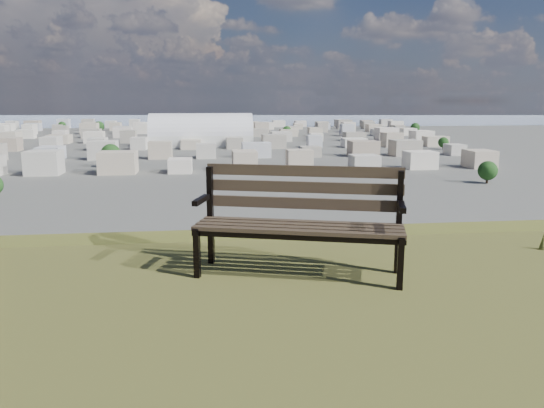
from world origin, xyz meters
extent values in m
cube|color=#3B2F22|center=(-0.50, 2.47, 25.47)|extent=(1.86, 0.65, 0.04)
cube|color=#3B2F22|center=(-0.46, 2.59, 25.47)|extent=(1.86, 0.65, 0.04)
cube|color=#3B2F22|center=(-0.42, 2.71, 25.47)|extent=(1.86, 0.65, 0.04)
cube|color=#3B2F22|center=(-0.38, 2.84, 25.47)|extent=(1.86, 0.65, 0.04)
cube|color=#3B2F22|center=(-0.36, 2.92, 25.64)|extent=(1.85, 0.60, 0.11)
cube|color=#3B2F22|center=(-0.35, 2.94, 25.79)|extent=(1.85, 0.60, 0.11)
cube|color=#3B2F22|center=(-0.34, 2.97, 25.95)|extent=(1.85, 0.60, 0.11)
cube|color=black|center=(-1.38, 2.72, 25.23)|extent=(0.07, 0.08, 0.47)
cube|color=black|center=(-1.25, 3.16, 25.49)|extent=(0.07, 0.08, 0.98)
cube|color=black|center=(-1.32, 2.92, 25.44)|extent=(0.21, 0.53, 0.05)
cube|color=black|center=(-1.33, 2.87, 25.70)|extent=(0.16, 0.38, 0.05)
cube|color=black|center=(0.37, 2.18, 25.23)|extent=(0.07, 0.08, 0.47)
cube|color=black|center=(0.51, 2.62, 25.49)|extent=(0.07, 0.08, 0.98)
cube|color=black|center=(0.44, 2.38, 25.44)|extent=(0.21, 0.53, 0.05)
cube|color=black|center=(0.42, 2.33, 25.70)|extent=(0.16, 0.38, 0.05)
cube|color=black|center=(-0.50, 2.46, 25.42)|extent=(1.85, 0.61, 0.04)
cube|color=black|center=(-0.38, 2.85, 25.42)|extent=(1.85, 0.61, 0.04)
cone|color=brown|center=(2.40, 3.20, 25.09)|extent=(0.08, 0.08, 0.18)
cube|color=silver|center=(-4.03, 318.90, 3.35)|extent=(60.58, 25.96, 6.71)
cylinder|color=white|center=(-4.03, 318.90, 6.71)|extent=(60.58, 25.96, 25.49)
cube|color=silver|center=(-60.00, 200.00, 3.50)|extent=(11.00, 11.00, 7.00)
cube|color=#A29A8B|center=(-36.00, 200.00, 3.50)|extent=(11.00, 11.00, 7.00)
cube|color=#BDAD97|center=(-12.00, 200.00, 3.50)|extent=(11.00, 11.00, 7.00)
cube|color=silver|center=(12.00, 200.00, 3.50)|extent=(11.00, 11.00, 7.00)
cube|color=beige|center=(36.00, 200.00, 3.50)|extent=(11.00, 11.00, 7.00)
cube|color=tan|center=(60.00, 200.00, 3.50)|extent=(11.00, 11.00, 7.00)
cube|color=silver|center=(84.00, 200.00, 3.50)|extent=(11.00, 11.00, 7.00)
cube|color=beige|center=(108.00, 200.00, 3.50)|extent=(11.00, 11.00, 7.00)
cube|color=#BDAD97|center=(-72.00, 250.00, 3.50)|extent=(11.00, 11.00, 7.00)
cube|color=silver|center=(-48.00, 250.00, 3.50)|extent=(11.00, 11.00, 7.00)
cube|color=beige|center=(-24.00, 250.00, 3.50)|extent=(11.00, 11.00, 7.00)
cube|color=tan|center=(0.00, 250.00, 3.50)|extent=(11.00, 11.00, 7.00)
cube|color=silver|center=(24.00, 250.00, 3.50)|extent=(11.00, 11.00, 7.00)
cube|color=beige|center=(48.00, 250.00, 3.50)|extent=(11.00, 11.00, 7.00)
cube|color=silver|center=(72.00, 250.00, 3.50)|extent=(11.00, 11.00, 7.00)
cube|color=#A29A8B|center=(96.00, 250.00, 3.50)|extent=(11.00, 11.00, 7.00)
cube|color=#BDAD97|center=(120.00, 250.00, 3.50)|extent=(11.00, 11.00, 7.00)
cube|color=beige|center=(-108.00, 300.00, 3.50)|extent=(11.00, 11.00, 7.00)
cube|color=tan|center=(-84.00, 300.00, 3.50)|extent=(11.00, 11.00, 7.00)
cube|color=silver|center=(-60.00, 300.00, 3.50)|extent=(11.00, 11.00, 7.00)
cube|color=beige|center=(-36.00, 300.00, 3.50)|extent=(11.00, 11.00, 7.00)
cube|color=silver|center=(-12.00, 300.00, 3.50)|extent=(11.00, 11.00, 7.00)
cube|color=#A29A8B|center=(12.00, 300.00, 3.50)|extent=(11.00, 11.00, 7.00)
cube|color=#BDAD97|center=(36.00, 300.00, 3.50)|extent=(11.00, 11.00, 7.00)
cube|color=silver|center=(60.00, 300.00, 3.50)|extent=(11.00, 11.00, 7.00)
cube|color=beige|center=(84.00, 300.00, 3.50)|extent=(11.00, 11.00, 7.00)
cube|color=tan|center=(108.00, 300.00, 3.50)|extent=(11.00, 11.00, 7.00)
cube|color=silver|center=(132.00, 300.00, 3.50)|extent=(11.00, 11.00, 7.00)
cube|color=silver|center=(-120.00, 350.00, 3.50)|extent=(11.00, 11.00, 7.00)
cube|color=#A29A8B|center=(-96.00, 350.00, 3.50)|extent=(11.00, 11.00, 7.00)
cube|color=#BDAD97|center=(-72.00, 350.00, 3.50)|extent=(11.00, 11.00, 7.00)
cube|color=silver|center=(-48.00, 350.00, 3.50)|extent=(11.00, 11.00, 7.00)
cube|color=beige|center=(-24.00, 350.00, 3.50)|extent=(11.00, 11.00, 7.00)
cube|color=tan|center=(0.00, 350.00, 3.50)|extent=(11.00, 11.00, 7.00)
cube|color=silver|center=(24.00, 350.00, 3.50)|extent=(11.00, 11.00, 7.00)
cube|color=beige|center=(48.00, 350.00, 3.50)|extent=(11.00, 11.00, 7.00)
cube|color=silver|center=(72.00, 350.00, 3.50)|extent=(11.00, 11.00, 7.00)
cube|color=#A29A8B|center=(96.00, 350.00, 3.50)|extent=(11.00, 11.00, 7.00)
cube|color=#BDAD97|center=(120.00, 350.00, 3.50)|extent=(11.00, 11.00, 7.00)
cube|color=silver|center=(144.00, 350.00, 3.50)|extent=(11.00, 11.00, 7.00)
cube|color=tan|center=(-132.00, 400.00, 3.50)|extent=(11.00, 11.00, 7.00)
cube|color=silver|center=(-108.00, 400.00, 3.50)|extent=(11.00, 11.00, 7.00)
cube|color=beige|center=(-84.00, 400.00, 3.50)|extent=(11.00, 11.00, 7.00)
cube|color=silver|center=(-60.00, 400.00, 3.50)|extent=(11.00, 11.00, 7.00)
cube|color=#A29A8B|center=(-36.00, 400.00, 3.50)|extent=(11.00, 11.00, 7.00)
cube|color=#BDAD97|center=(-12.00, 400.00, 3.50)|extent=(11.00, 11.00, 7.00)
cube|color=silver|center=(12.00, 400.00, 3.50)|extent=(11.00, 11.00, 7.00)
cube|color=beige|center=(36.00, 400.00, 3.50)|extent=(11.00, 11.00, 7.00)
cube|color=tan|center=(60.00, 400.00, 3.50)|extent=(11.00, 11.00, 7.00)
cube|color=silver|center=(84.00, 400.00, 3.50)|extent=(11.00, 11.00, 7.00)
cube|color=beige|center=(108.00, 400.00, 3.50)|extent=(11.00, 11.00, 7.00)
cube|color=silver|center=(132.00, 400.00, 3.50)|extent=(11.00, 11.00, 7.00)
cube|color=#A29A8B|center=(156.00, 400.00, 3.50)|extent=(11.00, 11.00, 7.00)
cube|color=silver|center=(-144.00, 450.00, 3.50)|extent=(11.00, 11.00, 7.00)
cube|color=beige|center=(-120.00, 450.00, 3.50)|extent=(11.00, 11.00, 7.00)
cube|color=tan|center=(-96.00, 450.00, 3.50)|extent=(11.00, 11.00, 7.00)
cube|color=silver|center=(-72.00, 450.00, 3.50)|extent=(11.00, 11.00, 7.00)
cube|color=beige|center=(-48.00, 450.00, 3.50)|extent=(11.00, 11.00, 7.00)
cube|color=silver|center=(-24.00, 450.00, 3.50)|extent=(11.00, 11.00, 7.00)
cube|color=#A29A8B|center=(0.00, 450.00, 3.50)|extent=(11.00, 11.00, 7.00)
cube|color=#BDAD97|center=(24.00, 450.00, 3.50)|extent=(11.00, 11.00, 7.00)
cube|color=silver|center=(48.00, 450.00, 3.50)|extent=(11.00, 11.00, 7.00)
cube|color=beige|center=(72.00, 450.00, 3.50)|extent=(11.00, 11.00, 7.00)
cube|color=tan|center=(96.00, 450.00, 3.50)|extent=(11.00, 11.00, 7.00)
cube|color=silver|center=(120.00, 450.00, 3.50)|extent=(11.00, 11.00, 7.00)
cube|color=beige|center=(144.00, 450.00, 3.50)|extent=(11.00, 11.00, 7.00)
cube|color=silver|center=(168.00, 450.00, 3.50)|extent=(11.00, 11.00, 7.00)
cube|color=#A29A8B|center=(-180.00, 500.00, 3.50)|extent=(11.00, 11.00, 7.00)
cube|color=#BDAD97|center=(-156.00, 500.00, 3.50)|extent=(11.00, 11.00, 7.00)
cube|color=silver|center=(-132.00, 500.00, 3.50)|extent=(11.00, 11.00, 7.00)
cube|color=beige|center=(-108.00, 500.00, 3.50)|extent=(11.00, 11.00, 7.00)
cube|color=tan|center=(-84.00, 500.00, 3.50)|extent=(11.00, 11.00, 7.00)
cube|color=silver|center=(-60.00, 500.00, 3.50)|extent=(11.00, 11.00, 7.00)
cube|color=beige|center=(-36.00, 500.00, 3.50)|extent=(11.00, 11.00, 7.00)
cube|color=silver|center=(-12.00, 500.00, 3.50)|extent=(11.00, 11.00, 7.00)
cube|color=#A29A8B|center=(12.00, 500.00, 3.50)|extent=(11.00, 11.00, 7.00)
cube|color=#BDAD97|center=(36.00, 500.00, 3.50)|extent=(11.00, 11.00, 7.00)
cube|color=silver|center=(60.00, 500.00, 3.50)|extent=(11.00, 11.00, 7.00)
cube|color=beige|center=(84.00, 500.00, 3.50)|extent=(11.00, 11.00, 7.00)
cube|color=tan|center=(108.00, 500.00, 3.50)|extent=(11.00, 11.00, 7.00)
cube|color=silver|center=(132.00, 500.00, 3.50)|extent=(11.00, 11.00, 7.00)
cube|color=beige|center=(156.00, 500.00, 3.50)|extent=(11.00, 11.00, 7.00)
cube|color=silver|center=(180.00, 500.00, 3.50)|extent=(11.00, 11.00, 7.00)
cube|color=#A29A8B|center=(-192.00, 550.00, 3.50)|extent=(11.00, 11.00, 7.00)
cube|color=#BDAD97|center=(-168.00, 550.00, 3.50)|extent=(11.00, 11.00, 7.00)
cube|color=silver|center=(-144.00, 550.00, 3.50)|extent=(11.00, 11.00, 7.00)
cube|color=beige|center=(-120.00, 550.00, 3.50)|extent=(11.00, 11.00, 7.00)
cube|color=tan|center=(-96.00, 550.00, 3.50)|extent=(11.00, 11.00, 7.00)
cube|color=silver|center=(-72.00, 550.00, 3.50)|extent=(11.00, 11.00, 7.00)
cube|color=beige|center=(-48.00, 550.00, 3.50)|extent=(11.00, 11.00, 7.00)
cube|color=silver|center=(-24.00, 550.00, 3.50)|extent=(11.00, 11.00, 7.00)
cube|color=#A29A8B|center=(0.00, 550.00, 3.50)|extent=(11.00, 11.00, 7.00)
cube|color=#BDAD97|center=(24.00, 550.00, 3.50)|extent=(11.00, 11.00, 7.00)
cube|color=silver|center=(48.00, 550.00, 3.50)|extent=(11.00, 11.00, 7.00)
cube|color=beige|center=(72.00, 550.00, 3.50)|extent=(11.00, 11.00, 7.00)
cube|color=tan|center=(96.00, 550.00, 3.50)|extent=(11.00, 11.00, 7.00)
cube|color=silver|center=(120.00, 550.00, 3.50)|extent=(11.00, 11.00, 7.00)
cube|color=beige|center=(144.00, 550.00, 3.50)|extent=(11.00, 11.00, 7.00)
cube|color=silver|center=(168.00, 550.00, 3.50)|extent=(11.00, 11.00, 7.00)
cube|color=#A29A8B|center=(192.00, 550.00, 3.50)|extent=(11.00, 11.00, 7.00)
cylinder|color=#302118|center=(90.00, 160.00, 1.05)|extent=(0.80, 0.80, 2.10)
sphere|color=#133614|center=(90.00, 160.00, 4.20)|extent=(6.30, 6.30, 6.30)
cylinder|color=#302118|center=(-40.00, 220.00, 1.35)|extent=(0.80, 0.80, 2.70)
sphere|color=#133614|center=(-40.00, 220.00, 5.40)|extent=(8.10, 8.10, 8.10)
cylinder|color=#302118|center=(130.00, 280.00, 0.97)|extent=(0.80, 0.80, 1.95)
sphere|color=#133614|center=(130.00, 280.00, 3.90)|extent=(5.85, 5.85, 5.85)
cylinder|color=#302118|center=(60.00, 400.00, 1.12)|extent=(0.80, 0.80, 2.25)
sphere|color=#133614|center=(60.00, 400.00, 4.50)|extent=(6.75, 6.75, 6.75)
cylinder|color=#302118|center=(-90.00, 460.00, 1.43)|extent=(0.80, 0.80, 2.85)
sphere|color=#133614|center=(-90.00, 460.00, 5.70)|extent=(8.55, 8.55, 8.55)
cylinder|color=#302118|center=(-130.00, 500.00, 1.20)|extent=(0.80, 0.80, 2.40)
sphere|color=#133614|center=(-130.00, 500.00, 4.80)|extent=(7.20, 7.20, 7.20)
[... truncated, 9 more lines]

